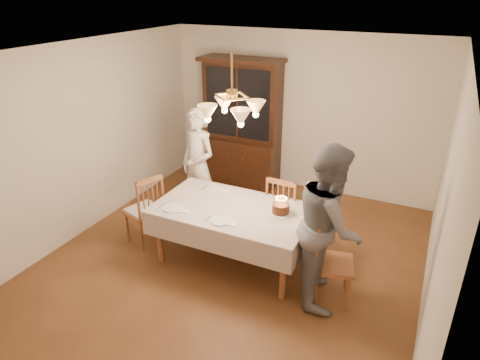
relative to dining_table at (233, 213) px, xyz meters
The scene contains 14 objects.
ground 0.68m from the dining_table, ahead, with size 5.00×5.00×0.00m, color brown.
room_shell 0.90m from the dining_table, ahead, with size 5.00×5.00×5.00m.
dining_table is the anchor object (origin of this frame).
china_hutch 2.47m from the dining_table, 112.78° to the left, with size 1.38×0.54×2.16m.
chair_far_side 0.85m from the dining_table, 58.04° to the left, with size 0.45×0.43×1.00m.
chair_left_end 1.30m from the dining_table, behind, with size 0.53×0.55×1.00m.
chair_right_end 1.33m from the dining_table, ahead, with size 0.52×0.53×1.00m.
elderly_woman 1.20m from the dining_table, 140.83° to the left, with size 0.62×0.41×1.71m, color #F0E4CB.
adult_in_grey 1.24m from the dining_table, ahead, with size 0.88×0.69×1.81m, color slate.
birthday_cake 0.60m from the dining_table, 12.58° to the left, with size 0.30×0.30×0.21m.
place_setting_near_left 0.71m from the dining_table, 152.59° to the right, with size 0.40×0.25×0.02m.
place_setting_near_right 0.36m from the dining_table, 85.19° to the right, with size 0.38×0.23×0.02m.
place_setting_far_left 0.55m from the dining_table, 140.24° to the left, with size 0.39×0.24×0.02m.
chandelier 1.29m from the dining_table, 155.46° to the right, with size 0.62×0.62×0.73m.
Camera 1 is at (2.05, -4.08, 3.25)m, focal length 32.00 mm.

